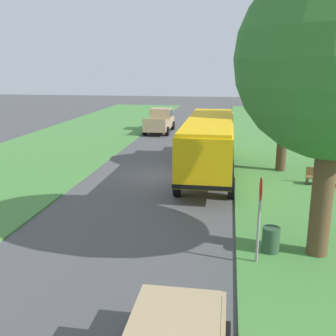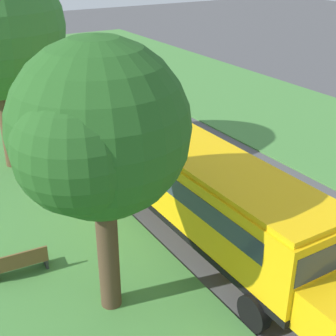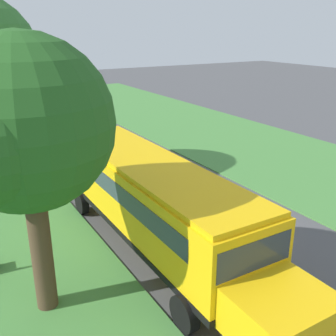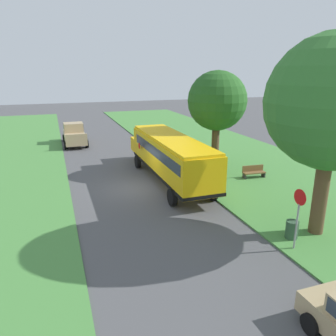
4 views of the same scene
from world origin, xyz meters
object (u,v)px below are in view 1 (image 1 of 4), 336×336
object	(u,v)px
school_bus	(209,141)
park_bench	(323,177)
stop_sign	(259,211)
trash_bin	(271,241)
pickup_truck	(160,120)
oak_tree_beside_bus	(290,80)

from	to	relation	value
school_bus	park_bench	size ratio (longest dim) A/B	7.60
stop_sign	park_bench	bearing A→B (deg)	-113.22
school_bus	trash_bin	bearing A→B (deg)	104.92
pickup_truck	stop_sign	distance (m)	25.52
oak_tree_beside_bus	park_bench	world-z (taller)	oak_tree_beside_bus
school_bus	oak_tree_beside_bus	xyz separation A→B (m)	(-4.22, -1.39, 3.24)
stop_sign	oak_tree_beside_bus	bearing A→B (deg)	-100.81
pickup_truck	oak_tree_beside_bus	bearing A→B (deg)	126.37
trash_bin	stop_sign	bearing A→B (deg)	58.05
park_bench	trash_bin	size ratio (longest dim) A/B	1.82
park_bench	pickup_truck	bearing A→B (deg)	-54.68
park_bench	trash_bin	bearing A→B (deg)	67.68
school_bus	trash_bin	distance (m)	9.82
pickup_truck	school_bus	bearing A→B (deg)	110.28
stop_sign	trash_bin	distance (m)	1.57
pickup_truck	trash_bin	size ratio (longest dim) A/B	6.00
pickup_truck	park_bench	distance (m)	19.17
pickup_truck	park_bench	size ratio (longest dim) A/B	3.30
school_bus	stop_sign	distance (m)	10.35
trash_bin	oak_tree_beside_bus	bearing A→B (deg)	-99.09
stop_sign	trash_bin	bearing A→B (deg)	-121.95
school_bus	stop_sign	size ratio (longest dim) A/B	4.53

